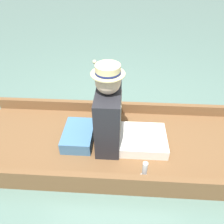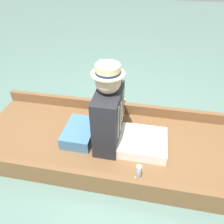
{
  "view_description": "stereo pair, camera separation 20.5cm",
  "coord_description": "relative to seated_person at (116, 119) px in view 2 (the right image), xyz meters",
  "views": [
    {
      "loc": [
        1.62,
        0.1,
        1.76
      ],
      "look_at": [
        0.01,
        -0.0,
        0.5
      ],
      "focal_mm": 35.0,
      "sensor_mm": 36.0,
      "label": 1
    },
    {
      "loc": [
        1.6,
        0.3,
        1.76
      ],
      "look_at": [
        0.01,
        -0.0,
        0.5
      ],
      "focal_mm": 35.0,
      "sensor_mm": 36.0,
      "label": 2
    }
  ],
  "objects": [
    {
      "name": "ground_plane",
      "position": [
        -0.01,
        -0.04,
        -0.43
      ],
      "size": [
        16.0,
        16.0,
        0.0
      ],
      "primitive_type": "plane",
      "color": "slate"
    },
    {
      "name": "punt_boat",
      "position": [
        -0.01,
        -0.04,
        -0.36
      ],
      "size": [
        1.11,
        2.9,
        0.23
      ],
      "color": "brown",
      "rests_on": "ground_plane"
    },
    {
      "name": "seat_cushion",
      "position": [
        -0.02,
        -0.39,
        -0.26
      ],
      "size": [
        0.43,
        0.3,
        0.13
      ],
      "color": "teal",
      "rests_on": "punt_boat"
    },
    {
      "name": "seated_person",
      "position": [
        0.0,
        0.0,
        0.0
      ],
      "size": [
        0.48,
        0.73,
        0.88
      ],
      "rotation": [
        0.0,
        0.0,
        -0.13
      ],
      "color": "white",
      "rests_on": "punt_boat"
    },
    {
      "name": "teddy_bear",
      "position": [
        -0.4,
        -0.03,
        -0.16
      ],
      "size": [
        0.25,
        0.15,
        0.35
      ],
      "color": "beige",
      "rests_on": "punt_boat"
    },
    {
      "name": "wine_glass",
      "position": [
        0.41,
        0.27,
        -0.22
      ],
      "size": [
        0.07,
        0.07,
        0.19
      ],
      "color": "silver",
      "rests_on": "punt_boat"
    },
    {
      "name": "walking_cane",
      "position": [
        -0.47,
        -0.17,
        0.1
      ],
      "size": [
        0.04,
        0.25,
        0.71
      ],
      "color": "#2D2823",
      "rests_on": "punt_boat"
    }
  ]
}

